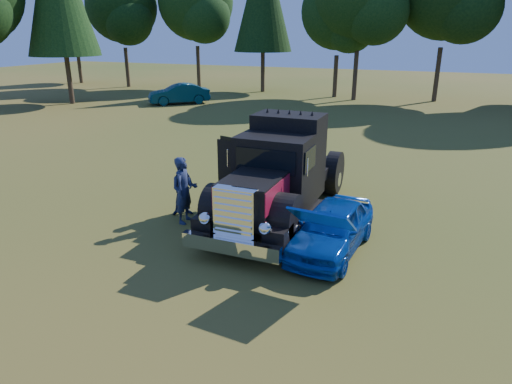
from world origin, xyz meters
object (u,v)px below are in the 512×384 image
object	(u,v)px
diamond_t_truck	(278,177)
spectator_far	(184,189)
spectator_near	(184,190)
distant_teal_car	(179,94)
hotrod_coupe	(332,228)

from	to	relation	value
diamond_t_truck	spectator_far	distance (m)	2.87
spectator_near	distant_teal_car	xyz separation A→B (m)	(-12.38, 19.99, -0.23)
spectator_near	distant_teal_car	distance (m)	23.51
diamond_t_truck	distant_teal_car	world-z (taller)	diamond_t_truck
spectator_near	spectator_far	xyz separation A→B (m)	(-0.29, 0.50, -0.15)
distant_teal_car	hotrod_coupe	bearing A→B (deg)	-1.56
diamond_t_truck	spectator_far	xyz separation A→B (m)	(-2.71, -0.84, -0.44)
spectator_near	hotrod_coupe	bearing A→B (deg)	-95.87
hotrod_coupe	spectator_near	bearing A→B (deg)	177.25
hotrod_coupe	distant_teal_car	xyz separation A→B (m)	(-16.81, 20.20, 0.12)
hotrod_coupe	diamond_t_truck	bearing A→B (deg)	142.21
diamond_t_truck	spectator_near	world-z (taller)	diamond_t_truck
hotrod_coupe	spectator_far	size ratio (longest dim) A/B	2.46
distant_teal_car	spectator_far	bearing A→B (deg)	-9.50
spectator_near	spectator_far	distance (m)	0.60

